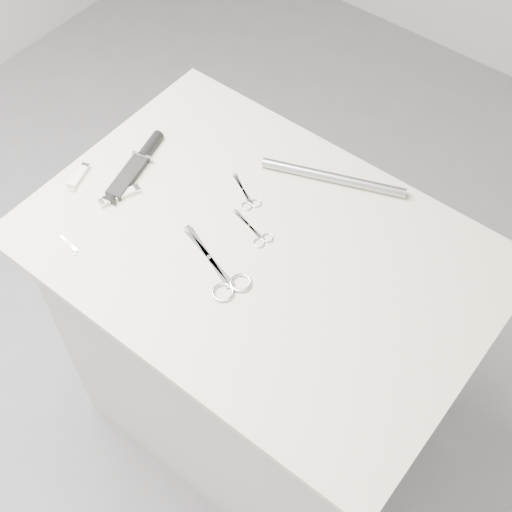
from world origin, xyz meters
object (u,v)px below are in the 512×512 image
Objects in this scene: metal_rail at (333,178)px; embroidery_scissors_b at (247,198)px; sheathed_knife at (138,162)px; pocket_knife_a at (78,177)px; plinth at (260,351)px; tiny_scissors at (72,246)px; large_shears at (224,277)px; pocket_knife_b at (119,196)px; embroidery_scissors_a at (257,234)px.

embroidery_scissors_b is at bearing -126.93° from metal_rail.
pocket_knife_a is (-0.08, -0.12, -0.00)m from sheathed_knife.
tiny_scissors reaches higher than plinth.
large_shears reaches higher than embroidery_scissors_b.
pocket_knife_b is at bearing -114.13° from embroidery_scissors_b.
pocket_knife_a reaches higher than embroidery_scissors_b.
large_shears reaches higher than embroidery_scissors_a.
plinth is 9.10× the size of pocket_knife_b.
tiny_scissors is 0.67× the size of pocket_knife_b.
plinth is at bearing 102.10° from large_shears.
large_shears is 2.11× the size of pocket_knife_b.
metal_rail is at bearing 87.02° from plinth.
large_shears is at bearing -68.94° from embroidery_scissors_a.
pocket_knife_b is at bearing -146.07° from embroidery_scissors_a.
large_shears is at bearing -96.86° from plinth.
plinth is at bearing -95.30° from pocket_knife_a.
embroidery_scissors_a is at bearing 49.06° from tiny_scissors.
sheathed_knife reaches higher than embroidery_scissors_a.
embroidery_scissors_a is (-0.02, 0.13, -0.00)m from large_shears.
pocket_knife_b reaches higher than plinth.
embroidery_scissors_a is 0.40m from tiny_scissors.
tiny_scissors is at bearing -136.40° from large_shears.
plinth is at bearing -24.91° from embroidery_scissors_a.
pocket_knife_a is (-0.44, 0.00, 0.00)m from large_shears.
metal_rail is (0.35, 0.34, 0.00)m from pocket_knife_b.
embroidery_scissors_a reaches higher than plinth.
tiny_scissors is (-0.29, -0.27, -0.00)m from embroidery_scissors_a.
pocket_knife_a is (-0.45, -0.10, 0.47)m from plinth.
pocket_knife_a is 0.25× the size of metal_rail.
pocket_knife_b is at bearing -165.65° from plinth.
embroidery_scissors_b is at bearing 154.36° from embroidery_scissors_a.
plinth is 13.62× the size of tiny_scissors.
metal_rail is at bearing 81.15° from embroidery_scissors_b.
embroidery_scissors_a is 1.08× the size of embroidery_scissors_b.
embroidery_scissors_a is 0.35× the size of metal_rail.
sheathed_knife is at bearing 107.58° from tiny_scissors.
plinth is 0.66m from pocket_knife_a.
sheathed_knife is (-0.34, -0.01, 0.01)m from embroidery_scissors_a.
embroidery_scissors_b is at bearing -30.12° from pocket_knife_b.
pocket_knife_a reaches higher than large_shears.
pocket_knife_a is (-0.13, 0.15, 0.00)m from tiny_scissors.
tiny_scissors is at bearing -142.04° from plinth.
sheathed_knife is at bearing -179.69° from large_shears.
pocket_knife_b is (-0.31, -0.11, 0.00)m from embroidery_scissors_a.
pocket_knife_b is at bearing -99.60° from pocket_knife_a.
metal_rail reaches higher than embroidery_scissors_b.
sheathed_knife is (-0.36, 0.12, 0.01)m from large_shears.
embroidery_scissors_a and tiny_scissors have the same top height.
large_shears is (-0.01, -0.11, 0.47)m from plinth.
pocket_knife_b is (-0.23, -0.18, 0.00)m from embroidery_scissors_b.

